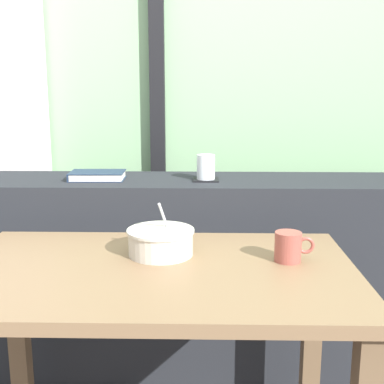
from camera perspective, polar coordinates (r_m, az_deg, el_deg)
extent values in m
cube|color=#8EBC89|center=(2.55, -1.28, 16.66)|extent=(4.80, 0.08, 2.80)
cube|color=black|center=(2.48, -3.94, 14.45)|extent=(0.07, 0.05, 2.60)
cube|color=#23262B|center=(2.14, -1.82, -9.48)|extent=(2.80, 0.36, 0.82)
cube|color=brown|center=(1.93, -18.73, -15.16)|extent=(0.06, 0.06, 0.67)
cube|color=brown|center=(1.86, 13.18, -15.90)|extent=(0.06, 0.06, 0.67)
cube|color=#846647|center=(1.43, -4.14, -9.07)|extent=(1.11, 0.67, 0.03)
cube|color=black|center=(2.00, 1.54, 1.40)|extent=(0.10, 0.10, 0.00)
cylinder|color=white|center=(1.99, 1.55, 2.82)|extent=(0.07, 0.07, 0.10)
cylinder|color=#CC4C38|center=(1.99, 1.55, 2.45)|extent=(0.06, 0.06, 0.06)
cube|color=#1E2D47|center=(2.05, -10.46, 1.44)|extent=(0.21, 0.14, 0.00)
cube|color=silver|center=(2.05, -10.48, 1.82)|extent=(0.20, 0.13, 0.03)
cube|color=#1E2D47|center=(2.04, -10.49, 2.21)|extent=(0.21, 0.14, 0.00)
cube|color=#1E2D47|center=(2.07, -13.33, 1.81)|extent=(0.01, 0.13, 0.03)
cylinder|color=beige|center=(1.51, -3.53, -5.64)|extent=(0.19, 0.19, 0.08)
cylinder|color=beige|center=(1.50, -3.55, -4.39)|extent=(0.20, 0.20, 0.01)
cylinder|color=tan|center=(1.51, -3.53, -5.95)|extent=(0.17, 0.17, 0.05)
cylinder|color=silver|center=(1.52, -3.04, -3.39)|extent=(0.04, 0.11, 0.14)
ellipsoid|color=silver|center=(1.55, -2.96, -4.82)|extent=(0.03, 0.05, 0.01)
cylinder|color=#9E4C42|center=(1.48, 10.66, -6.02)|extent=(0.08, 0.08, 0.08)
torus|color=#9E4C42|center=(1.49, 12.58, -5.84)|extent=(0.05, 0.01, 0.05)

